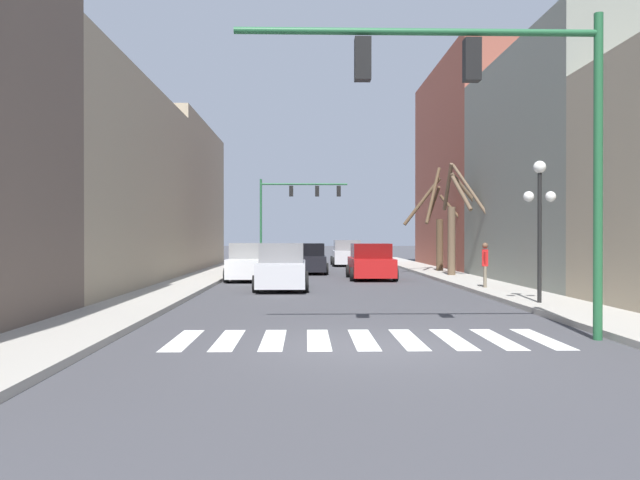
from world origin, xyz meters
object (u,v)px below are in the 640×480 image
car_parked_right_far (347,254)px  car_driving_toward_lane (249,263)px  street_tree_right_far (437,225)px  traffic_signal_far (293,201)px  car_parked_right_near (308,259)px  car_parked_right_mid (371,263)px  street_tree_right_near (455,220)px  street_lamp_right_corner (540,202)px  traffic_signal_near (494,101)px  pedestrian_crossing_street (485,261)px  car_parked_left_far (282,268)px

car_parked_right_far → car_driving_toward_lane: bearing=158.9°
car_parked_right_far → street_tree_right_far: bearing=-154.6°
traffic_signal_far → car_parked_right_near: (1.17, -14.73, -4.11)m
car_parked_right_mid → street_tree_right_near: bearing=-80.4°
street_lamp_right_corner → car_driving_toward_lane: 14.95m
traffic_signal_near → street_lamp_right_corner: size_ratio=1.79×
car_parked_right_near → pedestrian_crossing_street: 13.16m
car_parked_left_far → pedestrian_crossing_street: (7.67, -0.99, 0.31)m
car_parked_right_mid → car_driving_toward_lane: 5.84m
traffic_signal_far → car_parked_right_near: size_ratio=1.59×
car_parked_right_far → car_parked_right_mid: bearing=-179.0°
street_lamp_right_corner → street_tree_right_near: bearing=87.2°
car_driving_toward_lane → street_tree_right_near: (10.06, 1.36, 2.05)m
traffic_signal_near → street_tree_right_near: 18.76m
traffic_signal_far → car_parked_right_near: 15.34m
traffic_signal_near → car_parked_right_far: 31.59m
car_parked_right_mid → car_parked_left_far: (-4.05, -5.61, 0.03)m
car_parked_left_far → street_tree_right_far: (8.19, 10.14, 1.84)m
car_parked_right_mid → traffic_signal_near: bearing=-178.1°
traffic_signal_near → street_lamp_right_corner: bearing=61.4°
traffic_signal_near → traffic_signal_far: traffic_signal_far is taller
traffic_signal_far → car_parked_right_far: traffic_signal_far is taller
traffic_signal_near → car_driving_toward_lane: (-6.39, 16.94, -3.94)m
car_parked_left_far → pedestrian_crossing_street: 7.74m
car_parked_right_near → car_parked_right_mid: 5.63m
street_tree_right_far → car_parked_right_mid: bearing=-132.4°
car_parked_right_near → street_lamp_right_corner: bearing=21.5°
car_parked_right_mid → street_tree_right_near: 4.78m
car_parked_left_far → street_tree_right_near: bearing=127.3°
car_driving_toward_lane → street_tree_right_near: bearing=-82.3°
traffic_signal_far → car_driving_toward_lane: 20.63m
traffic_signal_far → street_lamp_right_corner: size_ratio=1.69×
traffic_signal_far → street_tree_right_near: 20.69m
car_parked_right_far → pedestrian_crossing_street: size_ratio=2.72×
street_lamp_right_corner → car_parked_right_far: 26.15m
street_lamp_right_corner → car_parked_right_near: (-6.61, 16.80, -2.28)m
car_parked_left_far → pedestrian_crossing_street: size_ratio=2.71×
street_tree_right_far → pedestrian_crossing_street: bearing=-92.7°
traffic_signal_near → street_tree_right_near: size_ratio=1.32×
street_tree_right_near → traffic_signal_near: bearing=-101.3°
car_driving_toward_lane → street_tree_right_far: (9.94, 5.17, 1.86)m
street_tree_right_far → street_tree_right_near: size_ratio=1.04×
street_tree_right_far → street_tree_right_near: bearing=-88.2°
traffic_signal_far → car_parked_left_far: size_ratio=1.53×
car_parked_left_far → car_parked_right_mid: bearing=144.2°
street_lamp_right_corner → car_parked_right_near: bearing=111.5°
car_parked_right_far → car_parked_left_far: size_ratio=1.00×
street_tree_right_near → car_driving_toward_lane: bearing=-172.3°
car_parked_right_mid → car_parked_right_near: bearing=31.9°
car_parked_left_far → street_tree_right_near: size_ratio=0.82×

